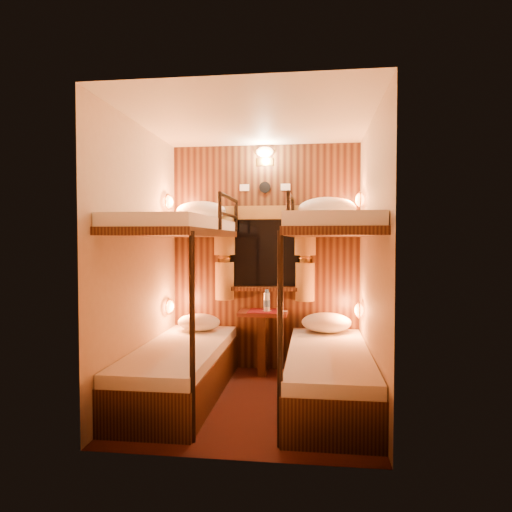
# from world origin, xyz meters

# --- Properties ---
(floor) EXTENTS (2.10, 2.10, 0.00)m
(floor) POSITION_xyz_m (0.00, 0.00, 0.00)
(floor) COLOR #3D1210
(floor) RESTS_ON ground
(ceiling) EXTENTS (2.10, 2.10, 0.00)m
(ceiling) POSITION_xyz_m (0.00, 0.00, 2.40)
(ceiling) COLOR silver
(ceiling) RESTS_ON wall_back
(wall_back) EXTENTS (2.40, 0.00, 2.40)m
(wall_back) POSITION_xyz_m (0.00, 1.05, 1.20)
(wall_back) COLOR #C6B293
(wall_back) RESTS_ON floor
(wall_front) EXTENTS (2.40, 0.00, 2.40)m
(wall_front) POSITION_xyz_m (0.00, -1.05, 1.20)
(wall_front) COLOR #C6B293
(wall_front) RESTS_ON floor
(wall_left) EXTENTS (0.00, 2.40, 2.40)m
(wall_left) POSITION_xyz_m (-1.00, 0.00, 1.20)
(wall_left) COLOR #C6B293
(wall_left) RESTS_ON floor
(wall_right) EXTENTS (0.00, 2.40, 2.40)m
(wall_right) POSITION_xyz_m (1.00, 0.00, 1.20)
(wall_right) COLOR #C6B293
(wall_right) RESTS_ON floor
(back_panel) EXTENTS (2.00, 0.03, 2.40)m
(back_panel) POSITION_xyz_m (0.00, 1.04, 1.20)
(back_panel) COLOR black
(back_panel) RESTS_ON floor
(bunk_left) EXTENTS (0.72, 1.90, 1.82)m
(bunk_left) POSITION_xyz_m (-0.65, 0.07, 0.56)
(bunk_left) COLOR black
(bunk_left) RESTS_ON floor
(bunk_right) EXTENTS (0.72, 1.90, 1.82)m
(bunk_right) POSITION_xyz_m (0.65, 0.07, 0.56)
(bunk_right) COLOR black
(bunk_right) RESTS_ON floor
(window) EXTENTS (1.00, 0.12, 0.79)m
(window) POSITION_xyz_m (0.00, 1.00, 1.18)
(window) COLOR black
(window) RESTS_ON back_panel
(curtains) EXTENTS (1.10, 0.22, 1.00)m
(curtains) POSITION_xyz_m (0.00, 0.97, 1.26)
(curtains) COLOR olive
(curtains) RESTS_ON back_panel
(back_fixtures) EXTENTS (0.54, 0.09, 0.48)m
(back_fixtures) POSITION_xyz_m (0.00, 1.00, 2.25)
(back_fixtures) COLOR black
(back_fixtures) RESTS_ON back_panel
(reading_lamps) EXTENTS (2.00, 0.20, 1.25)m
(reading_lamps) POSITION_xyz_m (-0.00, 0.70, 1.24)
(reading_lamps) COLOR orange
(reading_lamps) RESTS_ON wall_left
(table) EXTENTS (0.50, 0.34, 0.66)m
(table) POSITION_xyz_m (0.00, 0.85, 0.41)
(table) COLOR maroon
(table) RESTS_ON floor
(bottle_left) EXTENTS (0.06, 0.06, 0.22)m
(bottle_left) POSITION_xyz_m (0.04, 0.82, 0.75)
(bottle_left) COLOR #99BFE5
(bottle_left) RESTS_ON table
(bottle_right) EXTENTS (0.07, 0.07, 0.23)m
(bottle_right) POSITION_xyz_m (0.04, 0.83, 0.75)
(bottle_right) COLOR #99BFE5
(bottle_right) RESTS_ON table
(sachet_a) EXTENTS (0.09, 0.08, 0.01)m
(sachet_a) POSITION_xyz_m (0.21, 0.86, 0.65)
(sachet_a) COLOR silver
(sachet_a) RESTS_ON table
(sachet_b) EXTENTS (0.09, 0.08, 0.01)m
(sachet_b) POSITION_xyz_m (0.04, 0.85, 0.65)
(sachet_b) COLOR silver
(sachet_b) RESTS_ON table
(pillow_lower_left) EXTENTS (0.44, 0.31, 0.17)m
(pillow_lower_left) POSITION_xyz_m (-0.65, 0.72, 0.54)
(pillow_lower_left) COLOR silver
(pillow_lower_left) RESTS_ON bunk_left
(pillow_lower_right) EXTENTS (0.50, 0.36, 0.20)m
(pillow_lower_right) POSITION_xyz_m (0.65, 0.79, 0.56)
(pillow_lower_right) COLOR silver
(pillow_lower_right) RESTS_ON bunk_right
(pillow_upper_left) EXTENTS (0.53, 0.38, 0.21)m
(pillow_upper_left) POSITION_xyz_m (-0.65, 0.83, 1.69)
(pillow_upper_left) COLOR silver
(pillow_upper_left) RESTS_ON bunk_left
(pillow_upper_right) EXTENTS (0.57, 0.41, 0.22)m
(pillow_upper_right) POSITION_xyz_m (0.65, 0.74, 1.70)
(pillow_upper_right) COLOR silver
(pillow_upper_right) RESTS_ON bunk_right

